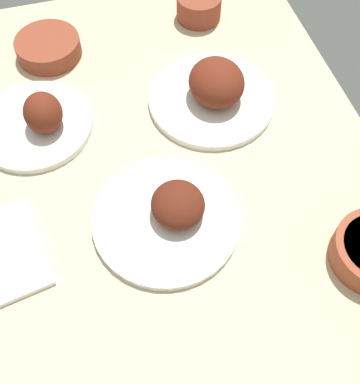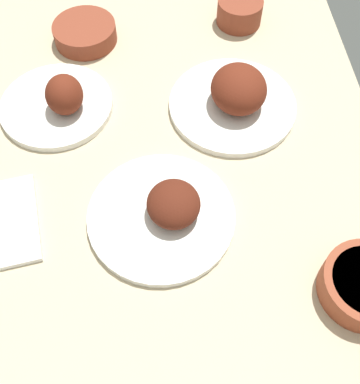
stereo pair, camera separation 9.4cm
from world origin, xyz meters
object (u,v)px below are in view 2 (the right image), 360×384
(plate_center_main, at_px, (165,212))
(bowl_cream, at_px, (85,32))
(plate_far_side, at_px, (236,97))
(folded_napkin, at_px, (6,222))
(bowl_potatoes, at_px, (240,11))
(plate_near_viewer, at_px, (59,101))

(plate_center_main, xyz_separation_m, bowl_cream, (-0.53, -0.17, 0.00))
(plate_far_side, height_order, folded_napkin, plate_far_side)
(folded_napkin, bearing_deg, plate_center_main, 88.05)
(bowl_cream, height_order, folded_napkin, bowl_cream)
(bowl_potatoes, xyz_separation_m, folded_napkin, (0.56, -0.54, -0.03))
(plate_near_viewer, relative_size, folded_napkin, 1.32)
(plate_center_main, xyz_separation_m, bowl_potatoes, (-0.57, 0.23, 0.01))
(plate_center_main, distance_m, folded_napkin, 0.31)
(plate_near_viewer, height_order, folded_napkin, plate_near_viewer)
(plate_center_main, bearing_deg, bowl_cream, -162.39)
(plate_far_side, distance_m, bowl_cream, 0.43)
(plate_center_main, bearing_deg, plate_near_viewer, -143.90)
(plate_center_main, bearing_deg, folded_napkin, -91.95)
(bowl_potatoes, distance_m, folded_napkin, 0.78)
(plate_near_viewer, bearing_deg, folded_napkin, -17.56)
(plate_far_side, distance_m, plate_center_main, 0.33)
(plate_near_viewer, xyz_separation_m, bowl_cream, (-0.23, 0.05, -0.00))
(bowl_cream, xyz_separation_m, bowl_potatoes, (-0.04, 0.40, 0.01))
(plate_near_viewer, distance_m, folded_napkin, 0.31)
(folded_napkin, bearing_deg, plate_near_viewer, 162.44)
(bowl_cream, bearing_deg, plate_far_side, 53.38)
(folded_napkin, bearing_deg, bowl_cream, 164.68)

